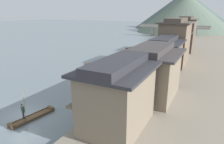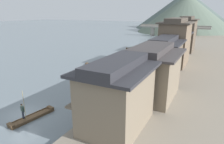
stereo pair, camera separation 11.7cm
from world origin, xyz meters
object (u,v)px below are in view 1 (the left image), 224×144
at_px(house_waterfront_tall, 163,57).
at_px(house_waterfront_nearest, 118,95).
at_px(house_waterfront_second, 151,72).
at_px(mooring_post_dock_near, 97,108).
at_px(boat_midriver_drifting, 124,68).
at_px(house_waterfront_far, 179,43).
at_px(boat_moored_second, 128,58).
at_px(mooring_post_dock_mid, 132,80).
at_px(boat_moored_nearest, 166,46).
at_px(boat_crossing_west, 165,53).
at_px(boat_upstream_distant, 127,77).
at_px(house_waterfront_narrow, 174,42).
at_px(boat_moored_third, 158,56).
at_px(house_waterfront_end, 185,34).
at_px(boat_midriver_upstream, 131,48).
at_px(stone_bridge, 172,29).
at_px(boatman_person, 23,109).
at_px(boat_foreground_poled, 33,117).
at_px(boat_moored_far, 96,64).

bearing_deg(house_waterfront_tall, house_waterfront_nearest, -89.87).
bearing_deg(house_waterfront_second, mooring_post_dock_near, -118.00).
relative_size(house_waterfront_nearest, mooring_post_dock_near, 10.23).
height_order(boat_midriver_drifting, house_waterfront_far, house_waterfront_far).
distance_m(boat_moored_second, mooring_post_dock_mid, 18.39).
distance_m(boat_moored_nearest, house_waterfront_second, 40.31).
bearing_deg(mooring_post_dock_mid, boat_crossing_west, 93.23).
bearing_deg(house_waterfront_tall, boat_upstream_distant, -156.07).
bearing_deg(boat_moored_second, house_waterfront_narrow, -16.03).
relative_size(boat_moored_third, house_waterfront_far, 0.79).
relative_size(house_waterfront_second, house_waterfront_end, 0.92).
relative_size(boat_midriver_drifting, boat_crossing_west, 1.11).
distance_m(boat_midriver_upstream, house_waterfront_narrow, 22.31).
bearing_deg(house_waterfront_far, boat_midriver_upstream, 150.86).
height_order(boat_moored_second, house_waterfront_end, house_waterfront_end).
bearing_deg(boat_moored_nearest, mooring_post_dock_near, -85.76).
distance_m(house_waterfront_second, mooring_post_dock_mid, 5.20).
xyz_separation_m(house_waterfront_nearest, house_waterfront_end, (-0.13, 39.64, 1.30)).
distance_m(boat_midriver_drifting, house_waterfront_tall, 9.45).
bearing_deg(boat_midriver_drifting, stone_bridge, 92.10).
distance_m(house_waterfront_second, house_waterfront_tall, 8.67).
xyz_separation_m(house_waterfront_far, house_waterfront_end, (0.15, 7.77, 1.30)).
height_order(boatman_person, house_waterfront_end, house_waterfront_end).
relative_size(boat_foreground_poled, mooring_post_dock_mid, 5.51).
bearing_deg(house_waterfront_second, boat_moored_nearest, 99.89).
distance_m(boat_foreground_poled, boat_moored_nearest, 49.32).
relative_size(boat_moored_third, boat_moored_far, 1.22).
xyz_separation_m(boat_moored_second, stone_bridge, (0.36, 47.52, 3.16)).
height_order(boat_moored_far, stone_bridge, stone_bridge).
distance_m(boat_moored_nearest, boat_midriver_upstream, 11.31).
xyz_separation_m(boat_foreground_poled, house_waterfront_narrow, (8.92, 26.27, 4.91)).
relative_size(boatman_person, boat_moored_third, 0.54).
height_order(boat_upstream_distant, house_waterfront_tall, house_waterfront_tall).
bearing_deg(boatman_person, house_waterfront_second, 48.02).
bearing_deg(boat_midriver_upstream, mooring_post_dock_mid, -67.65).
relative_size(boat_midriver_drifting, house_waterfront_end, 0.56).
height_order(house_waterfront_nearest, house_waterfront_narrow, house_waterfront_narrow).
relative_size(boat_foreground_poled, boat_upstream_distant, 0.98).
bearing_deg(house_waterfront_tall, boatman_person, -114.94).
bearing_deg(house_waterfront_tall, boat_foreground_poled, -115.68).
relative_size(house_waterfront_second, mooring_post_dock_near, 10.72).
bearing_deg(house_waterfront_end, mooring_post_dock_mid, -95.53).
xyz_separation_m(boat_midriver_upstream, boat_upstream_distant, (9.80, -25.94, 0.03)).
xyz_separation_m(boat_crossing_west, mooring_post_dock_near, (1.55, -36.93, 0.97)).
height_order(boatman_person, stone_bridge, stone_bridge).
relative_size(boat_moored_nearest, house_waterfront_end, 0.44).
relative_size(house_waterfront_nearest, mooring_post_dock_mid, 8.58).
distance_m(house_waterfront_nearest, mooring_post_dock_near, 4.13).
xyz_separation_m(boat_midriver_upstream, house_waterfront_end, (14.88, -0.44, 4.83)).
relative_size(house_waterfront_far, mooring_post_dock_mid, 7.94).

